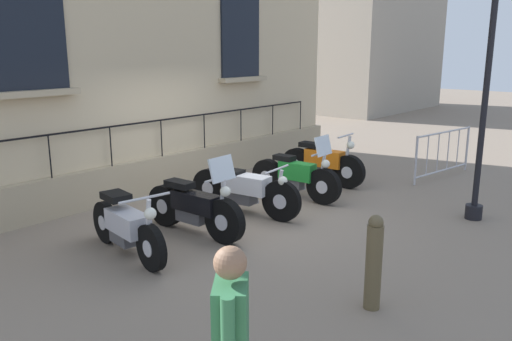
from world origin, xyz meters
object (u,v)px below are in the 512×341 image
Objects in this scene: motorcycle_orange at (322,164)px; motorcycle_white at (244,190)px; motorcycle_black at (195,208)px; motorcycle_silver at (127,228)px; crowd_barrier at (443,152)px; motorcycle_green at (296,177)px; lamppost at (494,9)px; bollard at (374,262)px.

motorcycle_white is at bearing -87.31° from motorcycle_orange.
motorcycle_silver is at bearing -93.38° from motorcycle_black.
motorcycle_silver is 0.91× the size of crowd_barrier.
motorcycle_silver is 1.00× the size of motorcycle_black.
motorcycle_silver is at bearing -91.27° from motorcycle_green.
lamppost reaches higher than crowd_barrier.
lamppost reaches higher than motorcycle_black.
motorcycle_black is at bearing -85.56° from motorcycle_white.
bollard is at bearing -87.04° from lamppost.
motorcycle_green is 1.28m from motorcycle_orange.
motorcycle_green is at bearing -79.49° from motorcycle_orange.
lamppost is at bearing 36.81° from motorcycle_white.
motorcycle_white is at bearing -94.74° from motorcycle_green.
crowd_barrier reaches higher than motorcycle_white.
bollard is (3.33, -1.57, 0.11)m from motorcycle_white.
motorcycle_silver is at bearing -165.07° from bollard.
motorcycle_black is at bearing -86.74° from motorcycle_orange.
motorcycle_orange reaches higher than bollard.
motorcycle_green is (0.11, 1.34, -0.01)m from motorcycle_white.
bollard is (1.74, -6.40, -0.02)m from crowd_barrier.
motorcycle_silver is 1.00× the size of motorcycle_orange.
lamppost is at bearing -4.65° from motorcycle_orange.
motorcycle_orange is 4.42m from lamppost.
motorcycle_silver is 2.45m from motorcycle_white.
motorcycle_black is at bearing -103.76° from crowd_barrier.
lamppost is at bearing -58.25° from crowd_barrier.
bollard is at bearing -42.21° from motorcycle_green.
motorcycle_silver is 1.20m from motorcycle_black.
motorcycle_black reaches higher than motorcycle_silver.
motorcycle_green is 0.45× the size of lamppost.
motorcycle_green reaches higher than motorcycle_orange.
motorcycle_black is 0.99× the size of motorcycle_green.
motorcycle_white is (-0.10, 1.26, 0.01)m from motorcycle_black.
motorcycle_silver reaches higher than motorcycle_white.
motorcycle_silver is 6.45m from lamppost.
lamppost is at bearing 18.26° from motorcycle_green.
crowd_barrier is at bearing 76.24° from motorcycle_black.
motorcycle_black is 0.89× the size of motorcycle_white.
motorcycle_green is 3.78m from crowd_barrier.
lamppost is 4.07× the size of bollard.
bollard reaches higher than motorcycle_silver.
motorcycle_orange is 2.81m from crowd_barrier.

